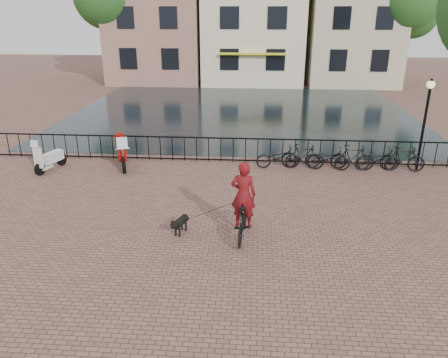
# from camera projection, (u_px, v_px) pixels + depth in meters

# --- Properties ---
(ground) EXTENTS (100.00, 100.00, 0.00)m
(ground) POSITION_uv_depth(u_px,v_px,m) (215.00, 271.00, 10.49)
(ground) COLOR brown
(ground) RESTS_ON ground
(canal_water) EXTENTS (20.00, 20.00, 0.00)m
(canal_water) POSITION_uv_depth(u_px,v_px,m) (241.00, 112.00, 26.55)
(canal_water) COLOR black
(canal_water) RESTS_ON ground
(railing) EXTENTS (20.00, 0.05, 1.02)m
(railing) POSITION_uv_depth(u_px,v_px,m) (233.00, 150.00, 17.73)
(railing) COLOR black
(railing) RESTS_ON ground
(canal_house_left) EXTENTS (7.50, 9.00, 12.80)m
(canal_house_left) POSITION_uv_depth(u_px,v_px,m) (159.00, 1.00, 36.51)
(canal_house_left) COLOR #976A57
(canal_house_left) RESTS_ON ground
(canal_house_mid) EXTENTS (8.00, 9.50, 11.80)m
(canal_house_mid) POSITION_uv_depth(u_px,v_px,m) (254.00, 8.00, 36.13)
(canal_house_mid) COLOR beige
(canal_house_mid) RESTS_ON ground
(tree_far_right) EXTENTS (4.76, 4.76, 8.76)m
(tree_far_right) POSITION_uv_depth(u_px,v_px,m) (409.00, 1.00, 32.39)
(tree_far_right) COLOR black
(tree_far_right) RESTS_ON ground
(lamp_post) EXTENTS (0.30, 0.30, 3.45)m
(lamp_post) POSITION_uv_depth(u_px,v_px,m) (427.00, 110.00, 16.18)
(lamp_post) COLOR black
(lamp_post) RESTS_ON ground
(cyclist) EXTENTS (0.85, 1.92, 2.58)m
(cyclist) POSITION_uv_depth(u_px,v_px,m) (243.00, 205.00, 11.66)
(cyclist) COLOR black
(cyclist) RESTS_ON ground
(dog) EXTENTS (0.52, 0.88, 0.56)m
(dog) POSITION_uv_depth(u_px,v_px,m) (181.00, 224.00, 12.14)
(dog) COLOR black
(dog) RESTS_ON ground
(motorcycle) EXTENTS (1.20, 2.09, 1.47)m
(motorcycle) POSITION_uv_depth(u_px,v_px,m) (121.00, 149.00, 17.14)
(motorcycle) COLOR #9B0E0B
(motorcycle) RESTS_ON ground
(scooter) EXTENTS (0.86, 1.58, 1.41)m
(scooter) POSITION_uv_depth(u_px,v_px,m) (49.00, 153.00, 16.76)
(scooter) COLOR silver
(scooter) RESTS_ON ground
(parked_bike_0) EXTENTS (1.77, 0.76, 0.90)m
(parked_bike_0) POSITION_uv_depth(u_px,v_px,m) (278.00, 157.00, 17.07)
(parked_bike_0) COLOR black
(parked_bike_0) RESTS_ON ground
(parked_bike_1) EXTENTS (1.71, 0.67, 1.00)m
(parked_bike_1) POSITION_uv_depth(u_px,v_px,m) (303.00, 156.00, 16.99)
(parked_bike_1) COLOR black
(parked_bike_1) RESTS_ON ground
(parked_bike_2) EXTENTS (1.79, 0.88, 0.90)m
(parked_bike_2) POSITION_uv_depth(u_px,v_px,m) (327.00, 158.00, 16.94)
(parked_bike_2) COLOR black
(parked_bike_2) RESTS_ON ground
(parked_bike_3) EXTENTS (1.70, 0.62, 1.00)m
(parked_bike_3) POSITION_uv_depth(u_px,v_px,m) (352.00, 158.00, 16.85)
(parked_bike_3) COLOR black
(parked_bike_3) RESTS_ON ground
(parked_bike_4) EXTENTS (1.75, 0.70, 0.90)m
(parked_bike_4) POSITION_uv_depth(u_px,v_px,m) (377.00, 159.00, 16.81)
(parked_bike_4) COLOR black
(parked_bike_4) RESTS_ON ground
(parked_bike_5) EXTENTS (1.70, 0.65, 1.00)m
(parked_bike_5) POSITION_uv_depth(u_px,v_px,m) (403.00, 159.00, 16.72)
(parked_bike_5) COLOR black
(parked_bike_5) RESTS_ON ground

